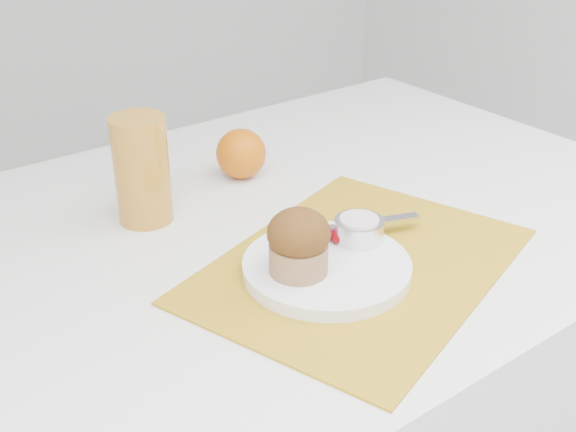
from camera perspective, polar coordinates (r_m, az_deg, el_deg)
table at (r=1.25m, az=-0.78°, el=-15.56°), size 1.20×0.80×0.75m
placemat at (r=0.92m, az=5.67°, el=-3.85°), size 0.51×0.43×0.00m
plate at (r=0.90m, az=3.08°, el=-4.06°), size 0.24×0.24×0.02m
ramekin at (r=0.93m, az=5.62°, el=-1.08°), size 0.08×0.08×0.03m
cream at (r=0.93m, az=5.66°, el=-0.33°), size 0.05×0.05×0.01m
raspberry_near at (r=0.93m, az=3.13°, el=-1.43°), size 0.02×0.02×0.02m
raspberry_far at (r=0.93m, az=4.04°, el=-1.70°), size 0.02×0.02×0.02m
butter_knife at (r=0.97m, az=5.21°, el=-0.74°), size 0.18×0.08×0.00m
orange at (r=1.14m, az=-3.73°, el=4.93°), size 0.08×0.08×0.08m
juice_glass at (r=1.02m, az=-11.47°, el=3.59°), size 0.09×0.09×0.15m
muffin at (r=0.85m, az=0.85°, el=-2.07°), size 0.09×0.09×0.08m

